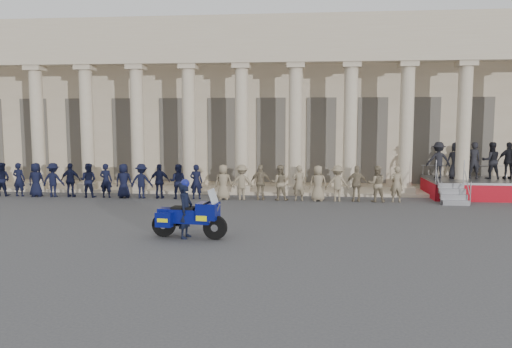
{
  "coord_description": "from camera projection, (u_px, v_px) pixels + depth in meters",
  "views": [
    {
      "loc": [
        1.79,
        -16.08,
        3.62
      ],
      "look_at": [
        -0.03,
        2.31,
        1.6
      ],
      "focal_mm": 35.0,
      "sensor_mm": 36.0,
      "label": 1
    }
  ],
  "objects": [
    {
      "name": "ground",
      "position": [
        250.0,
        230.0,
        16.48
      ],
      "size": [
        90.0,
        90.0,
        0.0
      ],
      "primitive_type": "plane",
      "color": "#414143",
      "rests_on": "ground"
    },
    {
      "name": "building",
      "position": [
        277.0,
        105.0,
        30.57
      ],
      "size": [
        40.0,
        12.5,
        9.0
      ],
      "color": "#BEAB8E",
      "rests_on": "ground"
    },
    {
      "name": "officer_rank",
      "position": [
        189.0,
        182.0,
        22.78
      ],
      "size": [
        19.02,
        0.6,
        1.6
      ],
      "color": "black",
      "rests_on": "ground"
    },
    {
      "name": "reviewing_stand",
      "position": [
        470.0,
        167.0,
        23.29
      ],
      "size": [
        4.26,
        4.04,
        2.58
      ],
      "color": "gray",
      "rests_on": "ground"
    },
    {
      "name": "motorcycle",
      "position": [
        190.0,
        217.0,
        15.24
      ],
      "size": [
        2.4,
        1.06,
        1.54
      ],
      "rotation": [
        0.0,
        0.0,
        -0.13
      ],
      "color": "black",
      "rests_on": "ground"
    },
    {
      "name": "rider",
      "position": [
        185.0,
        209.0,
        15.24
      ],
      "size": [
        0.5,
        0.68,
        1.83
      ],
      "rotation": [
        0.0,
        0.0,
        1.44
      ],
      "color": "black",
      "rests_on": "ground"
    }
  ]
}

